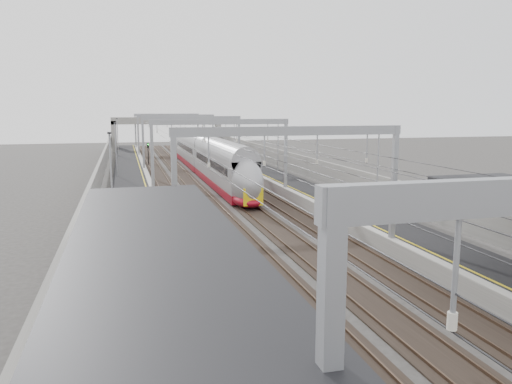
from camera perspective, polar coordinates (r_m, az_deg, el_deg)
platform_left at (r=49.19m, az=-13.81°, el=-0.19°), size 4.00×120.00×1.00m
platform_right at (r=51.96m, az=4.11°, el=0.57°), size 4.00×120.00×1.00m
tracks at (r=50.03m, az=-4.59°, el=-0.31°), size 11.40×140.00×0.20m
overhead_line at (r=55.88m, az=-5.90°, el=6.98°), size 13.00×140.00×6.60m
canopy_left at (r=7.40m, az=-7.94°, el=-18.22°), size 4.40×30.00×4.24m
overbridge at (r=103.94m, az=-10.13°, el=7.55°), size 22.00×2.20×6.90m
wall_left at (r=49.08m, az=-17.59°, el=0.92°), size 0.30×120.00×3.20m
wall_right at (r=52.92m, az=7.41°, el=1.88°), size 0.30×120.00×3.20m
train at (r=63.32m, az=-5.50°, el=3.59°), size 2.68×48.82×4.24m
signal_green at (r=76.89m, az=-12.23°, el=4.70°), size 0.32×0.32×3.48m
signal_red_near at (r=76.82m, az=-5.90°, el=4.86°), size 0.32×0.32×3.48m
signal_red_far at (r=82.54m, az=-4.99°, el=5.19°), size 0.32×0.32×3.48m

